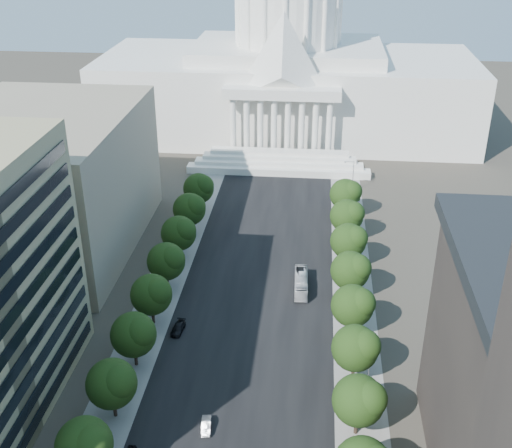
% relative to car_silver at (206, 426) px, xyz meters
% --- Properties ---
extents(road_asphalt, '(30.00, 260.00, 0.01)m').
position_rel_car_silver_xyz_m(road_asphalt, '(3.87, 43.38, -0.64)').
color(road_asphalt, black).
rests_on(road_asphalt, ground).
extents(sidewalk_left, '(8.00, 260.00, 0.02)m').
position_rel_car_silver_xyz_m(sidewalk_left, '(-15.13, 43.38, -0.64)').
color(sidewalk_left, gray).
rests_on(sidewalk_left, ground).
extents(sidewalk_right, '(8.00, 260.00, 0.02)m').
position_rel_car_silver_xyz_m(sidewalk_right, '(22.87, 43.38, -0.64)').
color(sidewalk_right, gray).
rests_on(sidewalk_right, ground).
extents(capitol, '(120.00, 56.00, 73.00)m').
position_rel_car_silver_xyz_m(capitol, '(3.87, 138.27, 19.37)').
color(capitol, white).
rests_on(capitol, ground).
extents(office_block_left_far, '(38.00, 52.00, 30.00)m').
position_rel_car_silver_xyz_m(office_block_left_far, '(-44.13, 53.38, 14.36)').
color(office_block_left_far, gray).
rests_on(office_block_left_far, ground).
extents(tree_l_c, '(7.79, 7.60, 9.97)m').
position_rel_car_silver_xyz_m(tree_l_c, '(-13.79, -10.81, 5.81)').
color(tree_l_c, '#33261C').
rests_on(tree_l_c, ground).
extents(tree_l_d, '(7.79, 7.60, 9.97)m').
position_rel_car_silver_xyz_m(tree_l_d, '(-13.79, 1.19, 5.81)').
color(tree_l_d, '#33261C').
rests_on(tree_l_d, ground).
extents(tree_l_e, '(7.79, 7.60, 9.97)m').
position_rel_car_silver_xyz_m(tree_l_e, '(-13.79, 13.19, 5.81)').
color(tree_l_e, '#33261C').
rests_on(tree_l_e, ground).
extents(tree_l_f, '(7.79, 7.60, 9.97)m').
position_rel_car_silver_xyz_m(tree_l_f, '(-13.79, 25.19, 5.81)').
color(tree_l_f, '#33261C').
rests_on(tree_l_f, ground).
extents(tree_l_g, '(7.79, 7.60, 9.97)m').
position_rel_car_silver_xyz_m(tree_l_g, '(-13.79, 37.19, 5.81)').
color(tree_l_g, '#33261C').
rests_on(tree_l_g, ground).
extents(tree_l_h, '(7.79, 7.60, 9.97)m').
position_rel_car_silver_xyz_m(tree_l_h, '(-13.79, 49.19, 5.81)').
color(tree_l_h, '#33261C').
rests_on(tree_l_h, ground).
extents(tree_l_i, '(7.79, 7.60, 9.97)m').
position_rel_car_silver_xyz_m(tree_l_i, '(-13.79, 61.19, 5.81)').
color(tree_l_i, '#33261C').
rests_on(tree_l_i, ground).
extents(tree_l_j, '(7.79, 7.60, 9.97)m').
position_rel_car_silver_xyz_m(tree_l_j, '(-13.79, 73.19, 5.81)').
color(tree_l_j, '#33261C').
rests_on(tree_l_j, ground).
extents(tree_r_d, '(7.79, 7.60, 9.97)m').
position_rel_car_silver_xyz_m(tree_r_d, '(22.21, 1.19, 5.81)').
color(tree_r_d, '#33261C').
rests_on(tree_r_d, ground).
extents(tree_r_e, '(7.79, 7.60, 9.97)m').
position_rel_car_silver_xyz_m(tree_r_e, '(22.21, 13.19, 5.81)').
color(tree_r_e, '#33261C').
rests_on(tree_r_e, ground).
extents(tree_r_f, '(7.79, 7.60, 9.97)m').
position_rel_car_silver_xyz_m(tree_r_f, '(22.21, 25.19, 5.81)').
color(tree_r_f, '#33261C').
rests_on(tree_r_f, ground).
extents(tree_r_g, '(7.79, 7.60, 9.97)m').
position_rel_car_silver_xyz_m(tree_r_g, '(22.21, 37.19, 5.81)').
color(tree_r_g, '#33261C').
rests_on(tree_r_g, ground).
extents(tree_r_h, '(7.79, 7.60, 9.97)m').
position_rel_car_silver_xyz_m(tree_r_h, '(22.21, 49.19, 5.81)').
color(tree_r_h, '#33261C').
rests_on(tree_r_h, ground).
extents(tree_r_i, '(7.79, 7.60, 9.97)m').
position_rel_car_silver_xyz_m(tree_r_i, '(22.21, 61.19, 5.81)').
color(tree_r_i, '#33261C').
rests_on(tree_r_i, ground).
extents(tree_r_j, '(7.79, 7.60, 9.97)m').
position_rel_car_silver_xyz_m(tree_r_j, '(22.21, 73.19, 5.81)').
color(tree_r_j, '#33261C').
rests_on(tree_r_j, ground).
extents(streetlight_c, '(2.61, 0.44, 9.00)m').
position_rel_car_silver_xyz_m(streetlight_c, '(23.78, 13.38, 5.18)').
color(streetlight_c, gray).
rests_on(streetlight_c, ground).
extents(streetlight_d, '(2.61, 0.44, 9.00)m').
position_rel_car_silver_xyz_m(streetlight_d, '(23.78, 38.38, 5.18)').
color(streetlight_d, gray).
rests_on(streetlight_d, ground).
extents(streetlight_e, '(2.61, 0.44, 9.00)m').
position_rel_car_silver_xyz_m(streetlight_e, '(23.78, 63.38, 5.18)').
color(streetlight_e, gray).
rests_on(streetlight_e, ground).
extents(streetlight_f, '(2.61, 0.44, 9.00)m').
position_rel_car_silver_xyz_m(streetlight_f, '(23.78, 88.38, 5.18)').
color(streetlight_f, gray).
rests_on(streetlight_f, ground).
extents(car_silver, '(1.79, 4.01, 1.28)m').
position_rel_car_silver_xyz_m(car_silver, '(0.00, 0.00, 0.00)').
color(car_silver, '#94959A').
rests_on(car_silver, ground).
extents(car_dark_b, '(2.35, 4.82, 1.35)m').
position_rel_car_silver_xyz_m(car_dark_b, '(-9.07, 23.19, 0.04)').
color(car_dark_b, black).
rests_on(car_dark_b, ground).
extents(city_bus, '(2.86, 10.82, 2.99)m').
position_rel_car_silver_xyz_m(city_bus, '(12.53, 39.50, 0.86)').
color(city_bus, silver).
rests_on(city_bus, ground).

